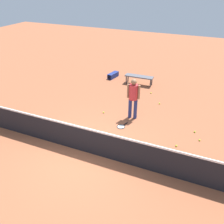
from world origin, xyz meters
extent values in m
plane|color=#9E5638|center=(0.00, 0.00, 0.00)|extent=(40.00, 40.00, 0.00)
cube|color=black|center=(0.00, 0.00, 0.46)|extent=(10.00, 0.02, 0.91)
cube|color=white|center=(0.00, 0.00, 0.94)|extent=(10.00, 0.04, 0.06)
cylinder|color=navy|center=(-0.53, -2.73, 0.42)|extent=(0.16, 0.16, 0.85)
cylinder|color=navy|center=(-0.74, -2.75, 0.42)|extent=(0.16, 0.16, 0.85)
cylinder|color=red|center=(-0.63, -2.74, 1.16)|extent=(0.38, 0.38, 0.62)
cylinder|color=#9E704C|center=(-0.42, -2.71, 1.18)|extent=(0.10, 0.10, 0.58)
cylinder|color=#9E704C|center=(-0.85, -2.77, 1.18)|extent=(0.10, 0.10, 0.58)
sphere|color=#9E704C|center=(-0.63, -2.74, 1.58)|extent=(0.26, 0.26, 0.23)
torus|color=black|center=(-0.47, -1.89, 0.01)|extent=(0.40, 0.40, 0.02)
cylinder|color=silver|center=(-0.47, -1.89, 0.01)|extent=(0.34, 0.34, 0.00)
cylinder|color=black|center=(-0.56, -2.16, 0.02)|extent=(0.12, 0.28, 0.03)
sphere|color=#C6E033|center=(-3.37, -2.17, 0.03)|extent=(0.07, 0.07, 0.07)
sphere|color=#C6E033|center=(-2.67, -1.50, 0.03)|extent=(0.07, 0.07, 0.07)
sphere|color=#C6E033|center=(0.62, -2.61, 0.03)|extent=(0.07, 0.07, 0.07)
sphere|color=#C6E033|center=(-1.37, -4.38, 0.03)|extent=(0.07, 0.07, 0.07)
sphere|color=#C6E033|center=(-0.71, -5.34, 0.03)|extent=(0.07, 0.07, 0.07)
sphere|color=#C6E033|center=(-3.14, -2.64, 0.03)|extent=(0.07, 0.07, 0.07)
cube|color=#595960|center=(0.22, -6.21, 0.45)|extent=(1.51, 0.43, 0.06)
cylinder|color=#333338|center=(-0.44, -6.38, 0.21)|extent=(0.06, 0.06, 0.42)
cylinder|color=#333338|center=(0.90, -6.35, 0.21)|extent=(0.06, 0.06, 0.42)
cylinder|color=#333338|center=(-0.45, -6.08, 0.21)|extent=(0.06, 0.06, 0.42)
cylinder|color=#333338|center=(0.89, -6.05, 0.21)|extent=(0.06, 0.06, 0.42)
cube|color=navy|center=(1.89, -6.57, 0.14)|extent=(0.41, 0.84, 0.28)
cylinder|color=black|center=(1.95, -6.23, 0.14)|extent=(0.28, 0.14, 0.27)
camera|label=1|loc=(-3.32, 5.49, 5.12)|focal=38.81mm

